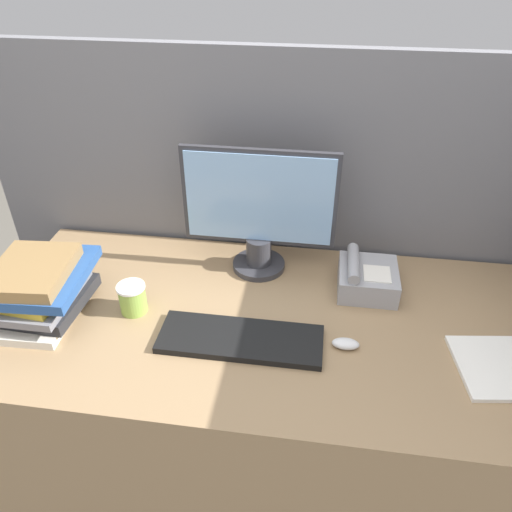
% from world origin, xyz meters
% --- Properties ---
extents(cubicle_panel_rear, '(2.06, 0.04, 1.45)m').
position_xyz_m(cubicle_panel_rear, '(0.00, 0.83, 0.73)').
color(cubicle_panel_rear, slate).
rests_on(cubicle_panel_rear, ground_plane).
extents(desk, '(1.66, 0.80, 0.78)m').
position_xyz_m(desk, '(0.00, 0.40, 0.39)').
color(desk, '#937551').
rests_on(desk, ground_plane).
extents(monitor, '(0.49, 0.18, 0.42)m').
position_xyz_m(monitor, '(-0.04, 0.66, 0.98)').
color(monitor, '#333338').
rests_on(monitor, desk).
extents(keyboard, '(0.46, 0.16, 0.02)m').
position_xyz_m(keyboard, '(-0.05, 0.29, 0.79)').
color(keyboard, black).
rests_on(keyboard, desk).
extents(mouse, '(0.08, 0.04, 0.03)m').
position_xyz_m(mouse, '(0.25, 0.32, 0.79)').
color(mouse, silver).
rests_on(mouse, desk).
extents(coffee_cup, '(0.08, 0.08, 0.09)m').
position_xyz_m(coffee_cup, '(-0.39, 0.38, 0.82)').
color(coffee_cup, '#8CB247').
rests_on(coffee_cup, desk).
extents(book_stack, '(0.25, 0.32, 0.18)m').
position_xyz_m(book_stack, '(-0.64, 0.33, 0.87)').
color(book_stack, silver).
rests_on(book_stack, desk).
extents(desk_telephone, '(0.18, 0.19, 0.11)m').
position_xyz_m(desk_telephone, '(0.31, 0.59, 0.82)').
color(desk_telephone, '#99999E').
rests_on(desk_telephone, desk).
extents(paper_pile, '(0.23, 0.25, 0.01)m').
position_xyz_m(paper_pile, '(0.64, 0.29, 0.78)').
color(paper_pile, white).
rests_on(paper_pile, desk).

